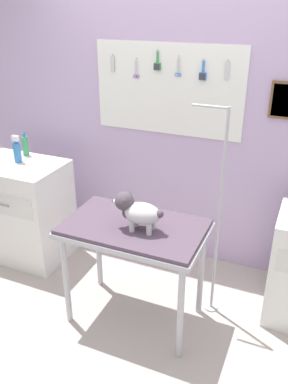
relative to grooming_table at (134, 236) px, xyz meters
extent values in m
cube|color=#B3A99F|center=(-0.02, -0.26, -0.74)|extent=(4.40, 4.00, 0.04)
cube|color=#BCA3CA|center=(-0.02, 1.02, 0.43)|extent=(4.00, 0.06, 2.30)
cube|color=white|center=(-0.14, 0.98, 0.82)|extent=(1.28, 0.02, 0.74)
cylinder|color=gray|center=(-0.63, 0.97, 1.07)|extent=(0.01, 0.02, 0.01)
cube|color=silver|center=(-0.63, 0.96, 1.00)|extent=(0.03, 0.01, 0.13)
cylinder|color=gray|center=(-0.41, 0.97, 1.05)|extent=(0.01, 0.02, 0.01)
cube|color=silver|center=(-0.42, 0.96, 0.98)|extent=(0.01, 0.00, 0.11)
cube|color=silver|center=(-0.40, 0.96, 0.98)|extent=(0.01, 0.00, 0.11)
torus|color=#6A399B|center=(-0.42, 0.96, 0.91)|extent=(0.03, 0.01, 0.03)
torus|color=#6A399B|center=(-0.40, 0.96, 0.91)|extent=(0.03, 0.01, 0.03)
cylinder|color=gray|center=(-0.22, 0.97, 1.13)|extent=(0.01, 0.02, 0.01)
cylinder|color=#3B8F55|center=(-0.22, 0.96, 1.07)|extent=(0.02, 0.02, 0.09)
cube|color=#3B8F55|center=(-0.22, 0.96, 1.00)|extent=(0.06, 0.02, 0.06)
cube|color=#333338|center=(-0.22, 0.94, 1.00)|extent=(0.05, 0.01, 0.05)
cylinder|color=gray|center=(-0.04, 0.97, 1.09)|extent=(0.01, 0.02, 0.01)
cube|color=silver|center=(-0.05, 0.96, 1.02)|extent=(0.01, 0.00, 0.11)
cube|color=silver|center=(-0.04, 0.96, 1.02)|extent=(0.01, 0.00, 0.11)
torus|color=blue|center=(-0.06, 0.96, 0.95)|extent=(0.03, 0.01, 0.03)
torus|color=blue|center=(-0.03, 0.96, 0.95)|extent=(0.03, 0.01, 0.03)
cylinder|color=gray|center=(0.16, 0.97, 1.08)|extent=(0.01, 0.02, 0.01)
cylinder|color=#3C76CD|center=(0.16, 0.96, 1.02)|extent=(0.02, 0.02, 0.09)
cube|color=#3C76CD|center=(0.16, 0.96, 0.95)|extent=(0.06, 0.02, 0.06)
cube|color=#333338|center=(0.16, 0.94, 0.95)|extent=(0.05, 0.01, 0.05)
cylinder|color=gray|center=(0.34, 0.97, 1.08)|extent=(0.01, 0.02, 0.01)
cube|color=silver|center=(0.34, 0.96, 1.00)|extent=(0.03, 0.01, 0.13)
cylinder|color=#B7B7BC|center=(-0.44, -0.24, -0.35)|extent=(0.04, 0.04, 0.75)
cylinder|color=#B7B7BC|center=(0.44, -0.24, -0.35)|extent=(0.04, 0.04, 0.75)
cylinder|color=#B7B7BC|center=(-0.44, 0.24, -0.35)|extent=(0.04, 0.04, 0.75)
cylinder|color=#B7B7BC|center=(0.44, 0.24, -0.35)|extent=(0.04, 0.04, 0.75)
cube|color=#B7B7BC|center=(0.00, 0.00, 0.04)|extent=(0.99, 0.60, 0.03)
cube|color=#534252|center=(0.00, 0.00, 0.07)|extent=(0.96, 0.58, 0.03)
cylinder|color=#B7B7BC|center=(0.52, 0.32, -0.72)|extent=(0.11, 0.11, 0.01)
cylinder|color=#B7B7BC|center=(0.52, 0.32, 0.08)|extent=(0.02, 0.02, 1.61)
cylinder|color=#B7B7BC|center=(0.40, 0.32, 0.88)|extent=(0.24, 0.02, 0.02)
cylinder|color=silver|center=(0.02, -0.08, 0.13)|extent=(0.04, 0.04, 0.09)
cylinder|color=silver|center=(0.02, -0.01, 0.13)|extent=(0.04, 0.04, 0.09)
cylinder|color=silver|center=(0.14, -0.08, 0.13)|extent=(0.04, 0.04, 0.09)
cylinder|color=silver|center=(0.14, 0.00, 0.13)|extent=(0.04, 0.04, 0.09)
ellipsoid|color=silver|center=(0.08, -0.04, 0.21)|extent=(0.27, 0.18, 0.15)
ellipsoid|color=#4F454D|center=(-0.01, -0.05, 0.21)|extent=(0.10, 0.12, 0.08)
sphere|color=#4F454D|center=(-0.05, -0.05, 0.28)|extent=(0.13, 0.13, 0.13)
ellipsoid|color=silver|center=(-0.10, -0.05, 0.27)|extent=(0.06, 0.05, 0.04)
sphere|color=black|center=(-0.13, -0.05, 0.27)|extent=(0.02, 0.02, 0.02)
ellipsoid|color=#4F454D|center=(-0.03, -0.10, 0.29)|extent=(0.04, 0.03, 0.07)
ellipsoid|color=#4F454D|center=(-0.04, 0.01, 0.29)|extent=(0.04, 0.03, 0.07)
sphere|color=#4F454D|center=(0.20, -0.03, 0.23)|extent=(0.06, 0.06, 0.06)
cube|color=white|center=(-1.30, 0.38, -0.26)|extent=(0.80, 0.56, 0.92)
cylinder|color=#389759|center=(-1.35, 0.59, 0.29)|extent=(0.06, 0.06, 0.18)
cylinder|color=teal|center=(-1.35, 0.59, 0.39)|extent=(0.02, 0.02, 0.03)
cube|color=teal|center=(-1.34, 0.59, 0.41)|extent=(0.03, 0.01, 0.01)
cylinder|color=#2F72B7|center=(-1.31, 0.42, 0.29)|extent=(0.07, 0.07, 0.18)
cylinder|color=#2F72B7|center=(-1.31, 0.42, 0.38)|extent=(0.03, 0.03, 0.02)
cube|color=silver|center=(-1.31, 0.42, 0.42)|extent=(0.06, 0.04, 0.04)
camera|label=1|loc=(1.03, -2.20, 1.50)|focal=37.98mm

